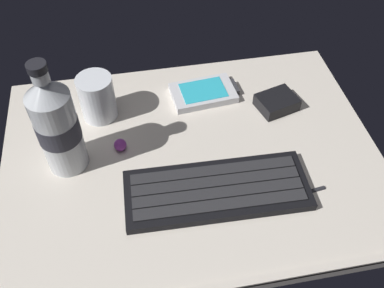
% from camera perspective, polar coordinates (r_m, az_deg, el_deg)
% --- Properties ---
extents(ground_plane, '(0.64, 0.48, 0.03)m').
position_cam_1_polar(ground_plane, '(0.73, 0.03, -2.18)').
color(ground_plane, beige).
extents(keyboard, '(0.29, 0.12, 0.02)m').
position_cam_1_polar(keyboard, '(0.68, 3.34, -6.15)').
color(keyboard, black).
rests_on(keyboard, ground_plane).
extents(handheld_device, '(0.13, 0.09, 0.02)m').
position_cam_1_polar(handheld_device, '(0.83, 1.60, 6.87)').
color(handheld_device, silver).
rests_on(handheld_device, ground_plane).
extents(juice_cup, '(0.06, 0.06, 0.09)m').
position_cam_1_polar(juice_cup, '(0.79, -12.53, 5.91)').
color(juice_cup, silver).
rests_on(juice_cup, ground_plane).
extents(water_bottle, '(0.07, 0.07, 0.21)m').
position_cam_1_polar(water_bottle, '(0.68, -17.63, 2.40)').
color(water_bottle, silver).
rests_on(water_bottle, ground_plane).
extents(charger_block, '(0.08, 0.07, 0.02)m').
position_cam_1_polar(charger_block, '(0.82, 11.27, 5.49)').
color(charger_block, black).
rests_on(charger_block, ground_plane).
extents(trackball_mouse, '(0.02, 0.02, 0.02)m').
position_cam_1_polar(trackball_mouse, '(0.74, -9.58, -0.13)').
color(trackball_mouse, purple).
rests_on(trackball_mouse, ground_plane).
extents(stylus_pen, '(0.10, 0.02, 0.01)m').
position_cam_1_polar(stylus_pen, '(0.70, 13.99, -6.48)').
color(stylus_pen, '#26262B').
rests_on(stylus_pen, ground_plane).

